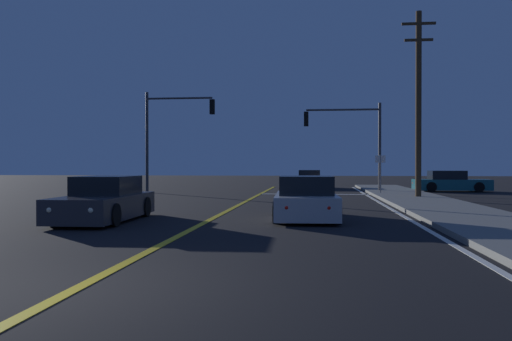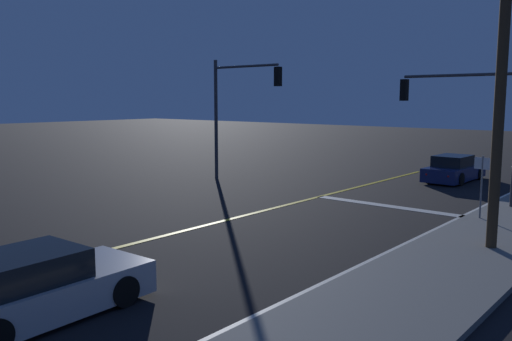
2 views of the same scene
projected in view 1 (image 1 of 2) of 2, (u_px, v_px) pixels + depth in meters
ground_plane at (71, 292)px, 6.90m from camera, size 160.00×160.00×0.00m
sidewalk_right at (449, 210)px, 18.64m from camera, size 3.20×45.76×0.15m
lane_line_center at (229, 210)px, 19.52m from camera, size 0.20×43.22×0.01m
lane_line_edge_right at (396, 212)px, 18.84m from camera, size 0.16×43.22×0.01m
stop_bar at (315, 194)px, 30.31m from camera, size 6.31×0.50×0.01m
car_following_oncoming_navy at (310, 180)px, 38.46m from camera, size 1.90×4.45×1.34m
car_parked_curb_teal at (450, 182)px, 33.53m from camera, size 4.68×2.01×1.34m
car_mid_block_silver at (306, 200)px, 16.20m from camera, size 2.08×4.35×1.34m
car_lead_oncoming_charcoal at (105, 201)px, 15.75m from camera, size 1.96×4.71×1.34m
traffic_signal_near_right at (351, 132)px, 32.31m from camera, size 4.71×0.28×5.51m
traffic_signal_far_left at (171, 125)px, 32.15m from camera, size 4.31×0.28×6.18m
utility_pole_right at (418, 101)px, 25.70m from camera, size 1.63×0.29×9.21m
street_sign_corner at (380, 168)px, 29.39m from camera, size 0.56×0.09×2.27m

